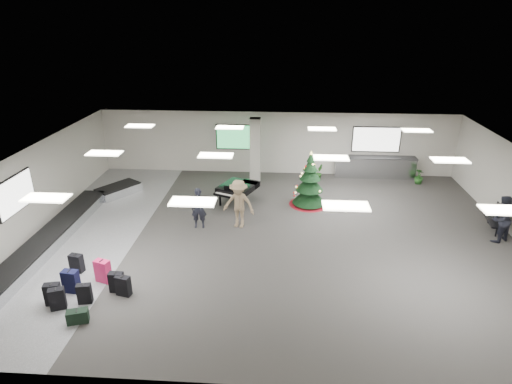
# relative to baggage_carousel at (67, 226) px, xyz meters

# --- Properties ---
(ground) EXTENTS (18.00, 18.00, 0.00)m
(ground) POSITION_rel_baggage_carousel_xyz_m (7.84, 0.08, -0.21)
(ground) COLOR #363431
(ground) RESTS_ON ground
(room_envelope) EXTENTS (18.02, 14.02, 3.21)m
(room_envelope) POSITION_rel_baggage_carousel_xyz_m (7.46, 0.75, 2.12)
(room_envelope) COLOR beige
(room_envelope) RESTS_ON ground
(baggage_carousel) EXTENTS (2.28, 9.71, 0.43)m
(baggage_carousel) POSITION_rel_baggage_carousel_xyz_m (0.00, 0.00, 0.00)
(baggage_carousel) COLOR silver
(baggage_carousel) RESTS_ON ground
(service_counter) EXTENTS (4.05, 0.65, 1.08)m
(service_counter) POSITION_rel_baggage_carousel_xyz_m (12.84, 6.73, 0.33)
(service_counter) COLOR silver
(service_counter) RESTS_ON ground
(suitcase_0) EXTENTS (0.48, 0.37, 0.67)m
(suitcase_0) POSITION_rel_baggage_carousel_xyz_m (1.97, -4.56, 0.12)
(suitcase_0) COLOR black
(suitcase_0) RESTS_ON ground
(suitcase_1) EXTENTS (0.43, 0.28, 0.63)m
(suitcase_1) POSITION_rel_baggage_carousel_xyz_m (2.61, -4.25, 0.09)
(suitcase_1) COLOR black
(suitcase_1) RESTS_ON ground
(pink_suitcase) EXTENTS (0.52, 0.39, 0.75)m
(pink_suitcase) POSITION_rel_baggage_carousel_xyz_m (2.71, -3.16, 0.15)
(pink_suitcase) COLOR #D31B52
(pink_suitcase) RESTS_ON ground
(suitcase_3) EXTENTS (0.43, 0.25, 0.66)m
(suitcase_3) POSITION_rel_baggage_carousel_xyz_m (3.32, -3.64, 0.11)
(suitcase_3) COLOR black
(suitcase_3) RESTS_ON ground
(navy_suitcase) EXTENTS (0.49, 0.32, 0.74)m
(navy_suitcase) POSITION_rel_baggage_carousel_xyz_m (1.98, -3.75, 0.15)
(navy_suitcase) COLOR black
(navy_suitcase) RESTS_ON ground
(suitcase_5) EXTENTS (0.48, 0.33, 0.68)m
(suitcase_5) POSITION_rel_baggage_carousel_xyz_m (1.73, -4.36, 0.12)
(suitcase_5) COLOR black
(suitcase_5) RESTS_ON ground
(green_duffel) EXTENTS (0.62, 0.44, 0.39)m
(green_duffel) POSITION_rel_baggage_carousel_xyz_m (2.77, -5.08, -0.03)
(green_duffel) COLOR black
(green_duffel) RESTS_ON ground
(suitcase_7) EXTENTS (0.47, 0.33, 0.65)m
(suitcase_7) POSITION_rel_baggage_carousel_xyz_m (3.58, -3.81, 0.10)
(suitcase_7) COLOR black
(suitcase_7) RESTS_ON ground
(suitcase_8) EXTENTS (0.46, 0.32, 0.64)m
(suitcase_8) POSITION_rel_baggage_carousel_xyz_m (1.65, -2.69, 0.10)
(suitcase_8) COLOR black
(suitcase_8) RESTS_ON ground
(christmas_tree) EXTENTS (1.72, 1.72, 2.45)m
(christmas_tree) POSITION_rel_baggage_carousel_xyz_m (9.37, 3.12, 0.63)
(christmas_tree) COLOR maroon
(christmas_tree) RESTS_ON ground
(grand_piano) EXTENTS (1.89, 2.11, 0.99)m
(grand_piano) POSITION_rel_baggage_carousel_xyz_m (6.22, 3.03, 0.49)
(grand_piano) COLOR black
(grand_piano) RESTS_ON ground
(bench) EXTENTS (0.73, 1.49, 0.91)m
(bench) POSITION_rel_baggage_carousel_xyz_m (16.43, 1.20, 0.30)
(bench) COLOR black
(bench) RESTS_ON ground
(traveler_a) EXTENTS (0.63, 0.45, 1.61)m
(traveler_a) POSITION_rel_baggage_carousel_xyz_m (5.01, 0.66, 0.59)
(traveler_a) COLOR black
(traveler_a) RESTS_ON ground
(traveler_b) EXTENTS (1.38, 0.99, 1.93)m
(traveler_b) POSITION_rel_baggage_carousel_xyz_m (6.54, 0.82, 0.75)
(traveler_b) COLOR #8D7657
(traveler_b) RESTS_ON ground
(traveler_bench) EXTENTS (1.09, 1.02, 1.78)m
(traveler_bench) POSITION_rel_baggage_carousel_xyz_m (16.09, 0.30, 0.68)
(traveler_bench) COLOR black
(traveler_bench) RESTS_ON ground
(potted_plant_left) EXTENTS (0.53, 0.57, 0.83)m
(potted_plant_left) POSITION_rel_baggage_carousel_xyz_m (9.98, 6.10, 0.20)
(potted_plant_left) COLOR #133E19
(potted_plant_left) RESTS_ON ground
(potted_plant_right) EXTENTS (0.59, 0.59, 0.75)m
(potted_plant_right) POSITION_rel_baggage_carousel_xyz_m (14.86, 5.97, 0.16)
(potted_plant_right) COLOR #133E19
(potted_plant_right) RESTS_ON ground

